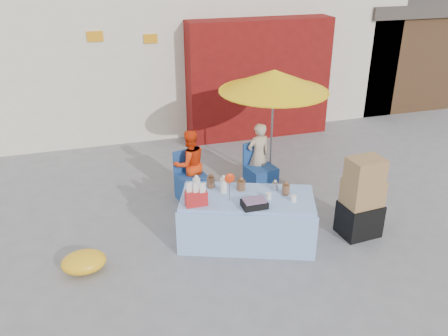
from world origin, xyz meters
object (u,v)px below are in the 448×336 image
object	(u,v)px
chair_left	(192,186)
vendor_beige	(258,156)
vendor_orange	(190,164)
chair_right	(260,176)
box_stack	(362,200)
umbrella	(274,81)
market_table	(246,218)

from	to	relation	value
chair_left	vendor_beige	distance (m)	1.31
vendor_beige	vendor_orange	bearing A→B (deg)	-11.41
chair_right	box_stack	distance (m)	2.04
umbrella	box_stack	world-z (taller)	umbrella
chair_left	market_table	bearing A→B (deg)	-83.78
vendor_orange	vendor_beige	size ratio (longest dim) A/B	1.00
chair_left	vendor_orange	size ratio (longest dim) A/B	0.70
vendor_beige	umbrella	distance (m)	1.33
umbrella	box_stack	xyz separation A→B (m)	(0.61, -2.08, -1.31)
chair_left	umbrella	size ratio (longest dim) A/B	0.41
chair_right	box_stack	bearing A→B (deg)	-74.59
umbrella	vendor_beige	bearing A→B (deg)	-153.43
chair_left	vendor_orange	world-z (taller)	vendor_orange
chair_right	vendor_orange	xyz separation A→B (m)	(-1.25, 0.13, 0.35)
chair_left	umbrella	world-z (taller)	umbrella
vendor_orange	umbrella	bearing A→B (deg)	174.12
market_table	box_stack	distance (m)	1.73
market_table	umbrella	xyz separation A→B (m)	(1.08, 1.76, 1.51)
chair_left	vendor_orange	xyz separation A→B (m)	(0.00, 0.13, 0.35)
vendor_orange	box_stack	xyz separation A→B (m)	(2.16, -1.93, -0.02)
box_stack	umbrella	bearing A→B (deg)	106.22
chair_right	market_table	bearing A→B (deg)	-129.19
chair_left	chair_right	size ratio (longest dim) A/B	1.00
box_stack	chair_right	bearing A→B (deg)	116.82
chair_left	vendor_beige	world-z (taller)	vendor_beige
market_table	chair_right	world-z (taller)	market_table
vendor_beige	box_stack	size ratio (longest dim) A/B	0.96
umbrella	market_table	bearing A→B (deg)	-121.53
market_table	vendor_orange	distance (m)	1.70
box_stack	vendor_orange	bearing A→B (deg)	138.14
chair_left	vendor_orange	bearing A→B (deg)	77.26
chair_left	vendor_orange	distance (m)	0.38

